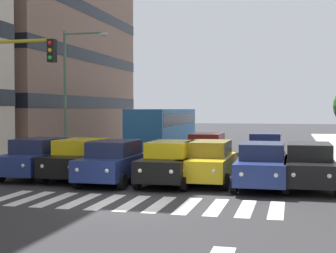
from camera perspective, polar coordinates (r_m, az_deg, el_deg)
ground_plane at (r=16.31m, az=-4.02°, el=-8.66°), size 180.00×180.00×0.00m
crosswalk_markings at (r=16.31m, az=-4.02°, el=-8.64°), size 9.45×2.80×0.01m
car_0 at (r=19.68m, az=15.68°, el=-4.29°), size 2.02×4.44×1.72m
car_1 at (r=19.47m, az=10.64°, el=-4.32°), size 2.02×4.44×1.72m
car_2 at (r=20.34m, az=4.56°, el=-4.02°), size 2.02×4.44×1.72m
car_3 at (r=20.11m, az=0.25°, el=-4.08°), size 2.02×4.44×1.72m
car_4 at (r=20.49m, az=-6.23°, el=-3.98°), size 2.02×4.44×1.72m
car_5 at (r=21.85m, az=-9.97°, el=-3.62°), size 2.02×4.44×1.72m
car_6 at (r=22.71m, az=-14.54°, el=-3.45°), size 2.02×4.44×1.72m
car_row2_0 at (r=27.49m, az=10.99°, el=-2.48°), size 2.02×4.44×1.72m
car_row2_1 at (r=26.76m, az=4.39°, el=-2.57°), size 2.02×4.44×1.72m
bus_behind_traffic at (r=35.47m, az=-0.50°, el=0.13°), size 2.78×10.50×3.00m
street_lamp_right at (r=29.20m, az=-10.84°, el=5.01°), size 2.70×0.28×7.28m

